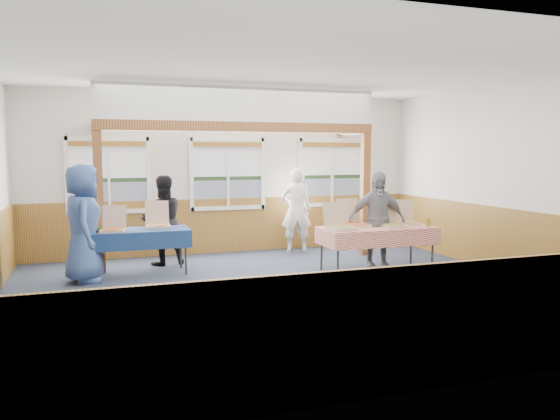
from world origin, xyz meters
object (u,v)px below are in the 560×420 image
object	(u,v)px
table_left	(138,233)
person_grey	(377,221)
table_right	(377,230)
woman_white	(296,210)
man_blue	(83,223)
woman_black	(163,220)

from	to	relation	value
table_left	person_grey	distance (m)	4.08
table_left	person_grey	bearing A→B (deg)	-10.73
table_right	woman_white	world-z (taller)	woman_white
man_blue	person_grey	distance (m)	4.86
table_left	person_grey	size ratio (longest dim) A/B	1.00
woman_black	man_blue	distance (m)	1.64
table_left	table_right	xyz separation A→B (m)	(3.92, -1.00, 0.01)
person_grey	woman_white	bearing A→B (deg)	125.19
table_left	woman_black	size ratio (longest dim) A/B	1.05
woman_white	woman_black	world-z (taller)	woman_white
table_right	woman_black	xyz separation A→B (m)	(-3.43, 1.69, 0.11)
woman_white	man_blue	xyz separation A→B (m)	(-4.06, -1.35, 0.07)
man_blue	table_left	bearing A→B (deg)	-74.31
woman_white	man_blue	distance (m)	4.28
table_right	person_grey	distance (m)	0.20
woman_white	table_left	bearing A→B (deg)	31.85
table_left	man_blue	bearing A→B (deg)	-161.49
table_left	man_blue	world-z (taller)	man_blue
woman_white	woman_black	bearing A→B (deg)	21.38
man_blue	woman_black	bearing A→B (deg)	-55.56
table_right	man_blue	size ratio (longest dim) A/B	1.13
woman_white	person_grey	xyz separation A→B (m)	(0.76, -1.98, -0.01)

